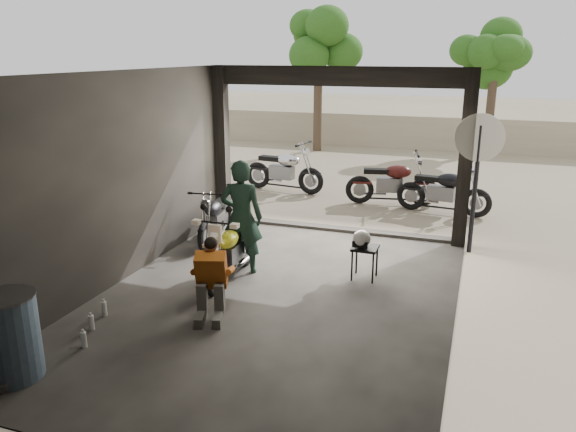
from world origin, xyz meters
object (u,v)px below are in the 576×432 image
Objects in this scene: left_bike at (215,214)px; outside_bike_b at (392,179)px; outside_bike_c at (444,187)px; oil_drum at (10,338)px; sign_post at (478,160)px; outside_bike_a at (284,166)px; rider at (242,217)px; stool at (365,251)px; helmet at (362,239)px; main_bike at (231,246)px; mechanic at (210,282)px.

outside_bike_b reaches higher than left_bike.
outside_bike_b reaches higher than outside_bike_c.
oil_drum is 7.54m from sign_post.
outside_bike_a is 1.03× the size of rider.
helmet is at bearing -152.68° from stool.
helmet is at bearing 17.98° from main_bike.
mechanic reaches higher than helmet.
main_bike is at bearing 85.47° from mechanic.
oil_drum is at bearing 151.80° from outside_bike_b.
rider is (1.13, -1.31, 0.41)m from left_bike.
outside_bike_c is 2.71m from sign_post.
outside_bike_c is 9.16m from oil_drum.
outside_bike_c is 0.73× the size of sign_post.
mechanic is at bearing 165.19° from outside_bike_c.
sign_post reaches higher than oil_drum.
sign_post is (3.46, 2.20, 0.75)m from rider.
oil_drum reaches higher than stool.
oil_drum is at bearing -171.23° from outside_bike_a.
outside_bike_c reaches higher than left_bike.
left_bike is at bearing 145.60° from helmet.
stool is (1.66, 2.01, -0.06)m from mechanic.
rider reaches higher than oil_drum.
outside_bike_c is at bearing 50.11° from mechanic.
sign_post reaches higher than stool.
oil_drum is (-1.13, -3.67, -0.44)m from rider.
helmet is (3.09, -5.09, 0.03)m from outside_bike_a.
left_bike is at bearing 137.13° from outside_bike_c.
main_bike is 1.08× the size of left_bike.
outside_bike_a is 5.56m from rider.
outside_bike_a is at bearing 100.58° from main_bike.
outside_bike_a is 5.96m from stool.
rider reaches higher than left_bike.
outside_bike_c is at bearing 32.34° from left_bike.
left_bike is 0.80× the size of outside_bike_a.
rider reaches higher than helmet.
outside_bike_c is at bearing 103.47° from sign_post.
outside_bike_b is 0.75× the size of sign_post.
helmet is (1.87, 0.32, -0.25)m from rider.
outside_bike_c is 3.30× the size of stool.
mechanic is 2.45m from oil_drum.
mechanic is (0.27, -1.66, -0.40)m from rider.
main_bike reaches higher than helmet.
main_bike is at bearing -160.30° from outside_bike_a.
outside_bike_b reaches higher than main_bike.
sign_post is at bearing -158.16° from rider.
outside_bike_c is 1.84× the size of oil_drum.
left_bike is 5.13m from outside_bike_c.
mechanic is at bearing -129.56° from stool.
outside_bike_b is 1.00× the size of rider.
mechanic is 0.43× the size of sign_post.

